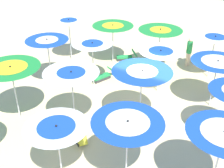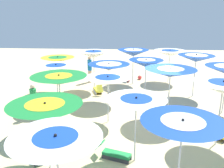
{
  "view_description": "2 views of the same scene",
  "coord_description": "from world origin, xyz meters",
  "px_view_note": "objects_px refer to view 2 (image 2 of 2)",
  "views": [
    {
      "loc": [
        3.89,
        -9.46,
        7.28
      ],
      "look_at": [
        -1.96,
        -0.11,
        0.85
      ],
      "focal_mm": 45.91,
      "sensor_mm": 36.0,
      "label": 1
    },
    {
      "loc": [
        -10.73,
        0.87,
        4.85
      ],
      "look_at": [
        2.21,
        1.72,
        0.98
      ],
      "focal_mm": 39.44,
      "sensor_mm": 36.0,
      "label": 2
    }
  ],
  "objects_px": {
    "beach_umbrella_8": "(146,63)",
    "beach_ball": "(140,77)",
    "lounger_0": "(123,79)",
    "lounger_1": "(114,153)",
    "beach_umbrella_13": "(109,67)",
    "beach_umbrella_14": "(94,54)",
    "beach_umbrella_7": "(170,73)",
    "beachgoer_1": "(90,69)",
    "beach_umbrella_12": "(108,81)",
    "beach_umbrella_17": "(59,80)",
    "beachgoer_0": "(34,100)",
    "beach_umbrella_9": "(133,53)",
    "beach_umbrella_19": "(58,60)",
    "beach_umbrella_16": "(45,109)",
    "beach_umbrella_6": "(223,87)",
    "beach_umbrella_3": "(196,58)",
    "beach_umbrella_4": "(170,53)",
    "lounger_4": "(36,152)",
    "beach_umbrella_18": "(56,68)",
    "lounger_3": "(98,90)",
    "beach_umbrella_10": "(182,129)",
    "beach_umbrella_11": "(136,104)",
    "beach_umbrella_15": "(56,143)"
  },
  "relations": [
    {
      "from": "beach_umbrella_3",
      "to": "lounger_1",
      "type": "height_order",
      "value": "beach_umbrella_3"
    },
    {
      "from": "beach_umbrella_18",
      "to": "lounger_0",
      "type": "distance_m",
      "value": 6.26
    },
    {
      "from": "beach_umbrella_9",
      "to": "beach_umbrella_19",
      "type": "relative_size",
      "value": 1.09
    },
    {
      "from": "beach_umbrella_9",
      "to": "beach_umbrella_13",
      "type": "distance_m",
      "value": 3.91
    },
    {
      "from": "lounger_3",
      "to": "beach_ball",
      "type": "xyz_separation_m",
      "value": [
        3.29,
        -2.69,
        -0.06
      ]
    },
    {
      "from": "beach_umbrella_12",
      "to": "beachgoer_0",
      "type": "height_order",
      "value": "beach_umbrella_12"
    },
    {
      "from": "lounger_4",
      "to": "beach_umbrella_15",
      "type": "bearing_deg",
      "value": -4.54
    },
    {
      "from": "beach_umbrella_12",
      "to": "beach_umbrella_16",
      "type": "relative_size",
      "value": 0.96
    },
    {
      "from": "beach_umbrella_16",
      "to": "beachgoer_0",
      "type": "height_order",
      "value": "beach_umbrella_16"
    },
    {
      "from": "beach_umbrella_4",
      "to": "beach_umbrella_8",
      "type": "relative_size",
      "value": 1.03
    },
    {
      "from": "beach_umbrella_14",
      "to": "lounger_0",
      "type": "bearing_deg",
      "value": -42.84
    },
    {
      "from": "beach_umbrella_3",
      "to": "beach_umbrella_14",
      "type": "bearing_deg",
      "value": 80.98
    },
    {
      "from": "beach_umbrella_10",
      "to": "beach_umbrella_13",
      "type": "bearing_deg",
      "value": 17.66
    },
    {
      "from": "beach_umbrella_11",
      "to": "beach_umbrella_15",
      "type": "height_order",
      "value": "beach_umbrella_15"
    },
    {
      "from": "beach_umbrella_18",
      "to": "lounger_3",
      "type": "xyz_separation_m",
      "value": [
        2.33,
        -1.8,
        -1.87
      ]
    },
    {
      "from": "beach_umbrella_3",
      "to": "beach_ball",
      "type": "xyz_separation_m",
      "value": [
        3.47,
        2.97,
        -2.11
      ]
    },
    {
      "from": "beach_umbrella_3",
      "to": "lounger_4",
      "type": "xyz_separation_m",
      "value": [
        -6.84,
        6.94,
        -2.05
      ]
    },
    {
      "from": "beach_umbrella_18",
      "to": "beachgoer_0",
      "type": "bearing_deg",
      "value": 152.25
    },
    {
      "from": "beach_umbrella_8",
      "to": "beach_umbrella_12",
      "type": "distance_m",
      "value": 4.11
    },
    {
      "from": "beachgoer_1",
      "to": "beach_ball",
      "type": "relative_size",
      "value": 6.14
    },
    {
      "from": "beach_umbrella_12",
      "to": "beach_umbrella_16",
      "type": "bearing_deg",
      "value": 155.7
    },
    {
      "from": "beach_umbrella_4",
      "to": "lounger_4",
      "type": "relative_size",
      "value": 1.94
    },
    {
      "from": "beach_umbrella_4",
      "to": "beach_umbrella_9",
      "type": "distance_m",
      "value": 2.62
    },
    {
      "from": "beach_umbrella_14",
      "to": "lounger_3",
      "type": "relative_size",
      "value": 1.99
    },
    {
      "from": "beach_umbrella_7",
      "to": "beachgoer_0",
      "type": "distance_m",
      "value": 6.38
    },
    {
      "from": "beach_umbrella_7",
      "to": "lounger_4",
      "type": "relative_size",
      "value": 2.09
    },
    {
      "from": "lounger_0",
      "to": "lounger_1",
      "type": "height_order",
      "value": "lounger_1"
    },
    {
      "from": "beach_umbrella_14",
      "to": "lounger_0",
      "type": "relative_size",
      "value": 2.3
    },
    {
      "from": "beach_umbrella_14",
      "to": "beach_umbrella_16",
      "type": "relative_size",
      "value": 1.11
    },
    {
      "from": "beach_umbrella_11",
      "to": "lounger_0",
      "type": "xyz_separation_m",
      "value": [
        9.64,
        0.63,
        -1.83
      ]
    },
    {
      "from": "beach_umbrella_17",
      "to": "beachgoer_0",
      "type": "height_order",
      "value": "beach_umbrella_17"
    },
    {
      "from": "beach_umbrella_6",
      "to": "beach_umbrella_19",
      "type": "relative_size",
      "value": 1.12
    },
    {
      "from": "beach_umbrella_7",
      "to": "beachgoer_1",
      "type": "relative_size",
      "value": 1.35
    },
    {
      "from": "lounger_1",
      "to": "beachgoer_0",
      "type": "bearing_deg",
      "value": 160.18
    },
    {
      "from": "beach_umbrella_3",
      "to": "beachgoer_1",
      "type": "height_order",
      "value": "beach_umbrella_3"
    },
    {
      "from": "beach_umbrella_12",
      "to": "beach_umbrella_18",
      "type": "height_order",
      "value": "beach_umbrella_18"
    },
    {
      "from": "beachgoer_1",
      "to": "beach_umbrella_8",
      "type": "bearing_deg",
      "value": -34.07
    },
    {
      "from": "beach_umbrella_13",
      "to": "beach_umbrella_14",
      "type": "height_order",
      "value": "beach_umbrella_14"
    },
    {
      "from": "beach_umbrella_13",
      "to": "beachgoer_0",
      "type": "relative_size",
      "value": 1.37
    },
    {
      "from": "beach_umbrella_7",
      "to": "lounger_4",
      "type": "bearing_deg",
      "value": 124.69
    },
    {
      "from": "lounger_0",
      "to": "lounger_1",
      "type": "xyz_separation_m",
      "value": [
        -9.56,
        0.06,
        -0.0
      ]
    },
    {
      "from": "beach_umbrella_12",
      "to": "beach_umbrella_14",
      "type": "bearing_deg",
      "value": 14.92
    },
    {
      "from": "beach_umbrella_3",
      "to": "beach_umbrella_6",
      "type": "height_order",
      "value": "beach_umbrella_6"
    },
    {
      "from": "lounger_3",
      "to": "beach_umbrella_10",
      "type": "bearing_deg",
      "value": 179.41
    },
    {
      "from": "beach_umbrella_8",
      "to": "beach_ball",
      "type": "height_order",
      "value": "beach_umbrella_8"
    },
    {
      "from": "beach_umbrella_8",
      "to": "lounger_0",
      "type": "distance_m",
      "value": 3.78
    },
    {
      "from": "beach_umbrella_7",
      "to": "beach_umbrella_18",
      "type": "height_order",
      "value": "beach_umbrella_7"
    },
    {
      "from": "beach_umbrella_16",
      "to": "lounger_0",
      "type": "xyz_separation_m",
      "value": [
        10.21,
        -2.09,
        -1.84
      ]
    },
    {
      "from": "beach_umbrella_3",
      "to": "lounger_1",
      "type": "bearing_deg",
      "value": 147.51
    },
    {
      "from": "beach_umbrella_14",
      "to": "lounger_3",
      "type": "height_order",
      "value": "beach_umbrella_14"
    }
  ]
}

